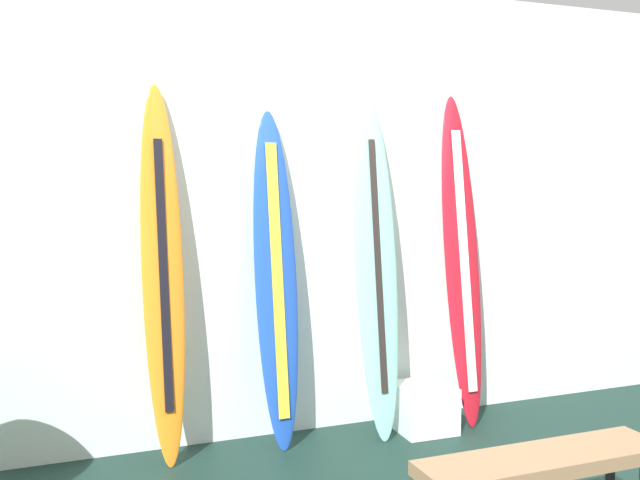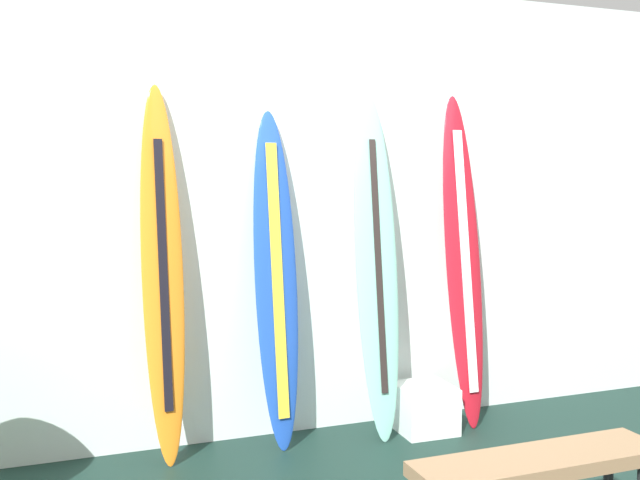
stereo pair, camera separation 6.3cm
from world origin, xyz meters
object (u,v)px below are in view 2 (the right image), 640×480
object	(u,v)px
surfboard_sunset	(163,277)
display_block_left	(424,408)
surfboard_cobalt	(276,280)
bench	(540,469)
surfboard_crimson	(463,262)
surfboard_seafoam	(377,267)

from	to	relation	value
surfboard_sunset	display_block_left	bearing A→B (deg)	-3.76
surfboard_cobalt	bench	xyz separation A→B (m)	(0.65, -1.64, -0.61)
surfboard_crimson	display_block_left	bearing A→B (deg)	-166.61
surfboard_crimson	surfboard_cobalt	bearing A→B (deg)	178.53
display_block_left	surfboard_cobalt	bearing A→B (deg)	173.59
surfboard_cobalt	surfboard_crimson	size ratio (longest dim) A/B	0.94
display_block_left	bench	xyz separation A→B (m)	(-0.29, -1.53, 0.25)
surfboard_seafoam	surfboard_crimson	xyz separation A→B (m)	(0.62, 0.01, 0.00)
display_block_left	bench	size ratio (longest dim) A/B	0.31
surfboard_crimson	bench	bearing A→B (deg)	-110.61
surfboard_sunset	display_block_left	size ratio (longest dim) A/B	6.07
surfboard_sunset	bench	distance (m)	2.20
surfboard_sunset	surfboard_cobalt	distance (m)	0.66
surfboard_sunset	surfboard_seafoam	distance (m)	1.29
surfboard_cobalt	surfboard_crimson	distance (m)	1.25
surfboard_crimson	bench	world-z (taller)	surfboard_crimson
surfboard_seafoam	bench	distance (m)	1.72
surfboard_sunset	display_block_left	distance (m)	1.84
surfboard_sunset	surfboard_cobalt	xyz separation A→B (m)	(0.66, 0.00, -0.05)
surfboard_cobalt	surfboard_seafoam	world-z (taller)	surfboard_seafoam
surfboard_crimson	surfboard_sunset	bearing A→B (deg)	179.06
surfboard_cobalt	display_block_left	world-z (taller)	surfboard_cobalt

